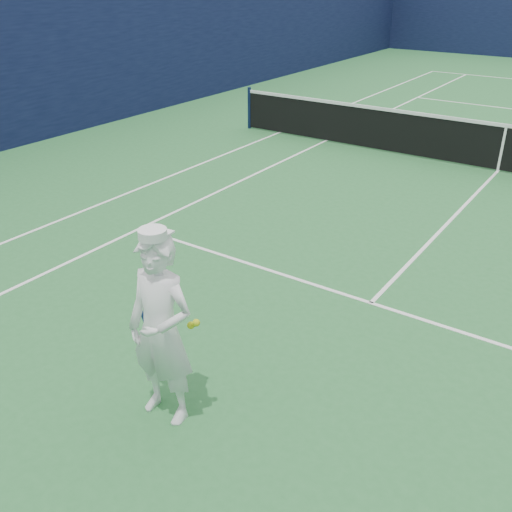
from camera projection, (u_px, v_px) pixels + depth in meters
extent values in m
plane|color=#286B34|center=(497.00, 172.00, 12.01)|extent=(80.00, 80.00, 0.00)
cube|color=white|center=(278.00, 133.00, 14.78)|extent=(0.06, 23.83, 0.01)
cube|color=white|center=(325.00, 141.00, 14.08)|extent=(0.06, 23.77, 0.01)
cube|color=white|center=(371.00, 303.00, 7.30)|extent=(8.23, 0.06, 0.01)
cube|color=white|center=(498.00, 171.00, 12.01)|extent=(0.06, 12.80, 0.01)
cube|color=#10163D|center=(145.00, 40.00, 16.15)|extent=(0.12, 36.12, 4.00)
cylinder|color=#141E4C|center=(249.00, 108.00, 14.99)|extent=(0.09, 0.09, 1.07)
cube|color=black|center=(502.00, 148.00, 11.78)|extent=(12.79, 0.02, 0.92)
cube|color=white|center=(507.00, 126.00, 11.57)|extent=(12.79, 0.04, 0.07)
cube|color=white|center=(502.00, 150.00, 11.80)|extent=(0.05, 0.03, 0.94)
imported|color=white|center=(161.00, 331.00, 5.10)|extent=(0.72, 0.50, 1.88)
cylinder|color=white|center=(152.00, 234.00, 4.66)|extent=(0.24, 0.24, 0.08)
cube|color=white|center=(163.00, 231.00, 4.78)|extent=(0.19, 0.11, 0.02)
cylinder|color=navy|center=(143.00, 315.00, 5.27)|extent=(0.04, 0.09, 0.22)
cube|color=#1D4AA0|center=(149.00, 328.00, 5.40)|extent=(0.02, 0.02, 0.14)
torus|color=#1D4AA0|center=(154.00, 343.00, 5.54)|extent=(0.30, 0.12, 0.29)
cube|color=beige|center=(154.00, 343.00, 5.54)|extent=(0.22, 0.02, 0.30)
sphere|color=#C1CA17|center=(191.00, 325.00, 5.02)|extent=(0.07, 0.07, 0.07)
sphere|color=#C1CA17|center=(196.00, 323.00, 5.00)|extent=(0.07, 0.07, 0.07)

